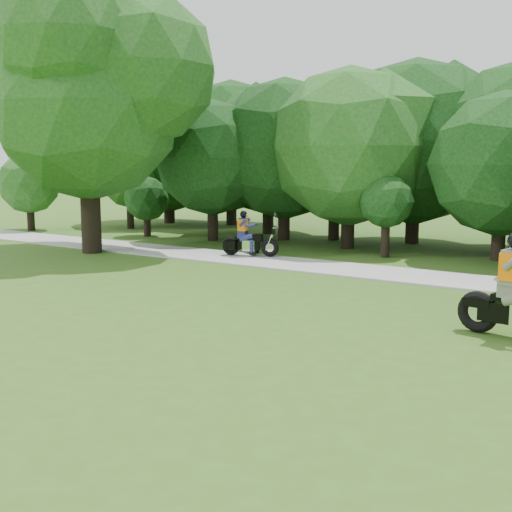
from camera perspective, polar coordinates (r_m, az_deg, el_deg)
The scene contains 5 objects.
ground at distance 11.45m, azimuth -2.60°, elevation -7.69°, with size 100.00×100.00×0.00m, color #3B5D1A.
walkway at distance 18.36m, azimuth 12.18°, elevation -1.60°, with size 60.00×2.20×0.06m, color #9F9F9A.
tree_line at distance 24.17m, azimuth 19.33°, elevation 9.19°, with size 40.89×12.44×7.78m.
big_tree_west at distance 23.31m, azimuth -14.29°, elevation 14.56°, with size 8.64×6.56×9.96m.
touring_motorcycle at distance 21.18m, azimuth -0.84°, elevation 1.48°, with size 1.93×0.98×1.50m.
Camera 1 is at (6.45, -8.90, 3.19)m, focal length 45.00 mm.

